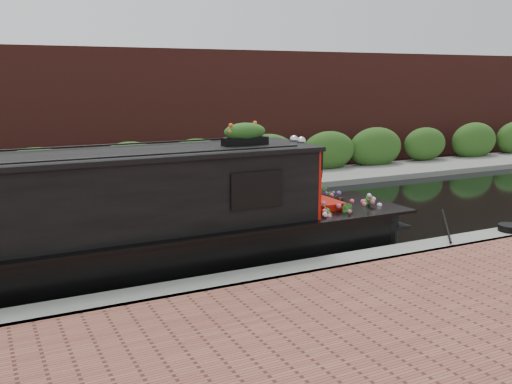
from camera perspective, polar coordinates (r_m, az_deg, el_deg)
name	(u,v)px	position (r m, az deg, el deg)	size (l,w,h in m)	color
ground	(191,235)	(11.61, -6.50, -4.29)	(80.00, 80.00, 0.00)	black
near_bank_coping	(267,288)	(8.73, 1.11, -9.58)	(40.00, 0.60, 0.50)	gray
far_bank_path	(136,197)	(15.52, -11.86, -0.46)	(40.00, 2.40, 0.34)	slate
far_hedge	(128,191)	(16.37, -12.68, 0.12)	(40.00, 1.10, 2.80)	#2B531B
far_brick_wall	(111,179)	(18.39, -14.27, 1.27)	(40.00, 1.00, 8.00)	#52211B
narrowboat	(86,233)	(9.19, -16.67, -3.98)	(10.95, 1.92, 2.57)	black
rope_fender	(386,228)	(11.80, 12.89, -3.53)	(0.29, 0.29, 0.31)	#836345
coiled_mooring_rope	(511,228)	(11.91, 24.11, -3.29)	(0.46, 0.46, 0.12)	black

